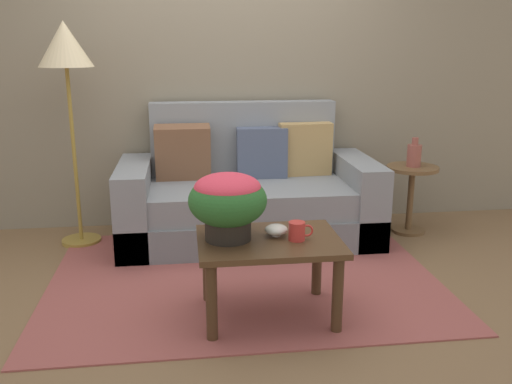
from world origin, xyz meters
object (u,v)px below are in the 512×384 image
(side_table, at_px, (411,187))
(table_vase, at_px, (414,155))
(coffee_table, at_px, (269,253))
(potted_plant, at_px, (228,200))
(floor_lamp, at_px, (66,57))
(snack_bowl, at_px, (276,230))
(couch, at_px, (247,197))
(coffee_mug, at_px, (297,231))

(side_table, relative_size, table_vase, 2.36)
(coffee_table, height_order, potted_plant, potted_plant)
(floor_lamp, relative_size, snack_bowl, 12.92)
(couch, distance_m, potted_plant, 1.43)
(side_table, bearing_deg, floor_lamp, 178.06)
(coffee_mug, bearing_deg, snack_bowl, 142.25)
(couch, relative_size, floor_lamp, 1.19)
(side_table, xyz_separation_m, potted_plant, (-1.62, -1.30, 0.31))
(couch, xyz_separation_m, coffee_mug, (0.12, -1.42, 0.19))
(potted_plant, bearing_deg, coffee_table, -5.70)
(side_table, distance_m, potted_plant, 2.10)
(floor_lamp, height_order, coffee_mug, floor_lamp)
(coffee_table, xyz_separation_m, table_vase, (1.39, 1.31, 0.27))
(potted_plant, relative_size, coffee_mug, 3.09)
(floor_lamp, bearing_deg, coffee_mug, -45.04)
(table_vase, bearing_deg, snack_bowl, -136.64)
(side_table, xyz_separation_m, floor_lamp, (-2.69, 0.09, 1.05))
(couch, bearing_deg, coffee_mug, -85.29)
(snack_bowl, bearing_deg, table_vase, 43.36)
(floor_lamp, relative_size, potted_plant, 3.90)
(coffee_table, relative_size, side_table, 1.42)
(snack_bowl, bearing_deg, potted_plant, -176.38)
(couch, relative_size, table_vase, 8.43)
(couch, distance_m, coffee_mug, 1.44)
(snack_bowl, height_order, table_vase, table_vase)
(coffee_table, relative_size, floor_lamp, 0.47)
(couch, bearing_deg, coffee_table, -91.49)
(potted_plant, distance_m, table_vase, 2.07)
(coffee_table, xyz_separation_m, floor_lamp, (-1.30, 1.41, 1.05))
(snack_bowl, relative_size, table_vase, 0.55)
(couch, height_order, floor_lamp, floor_lamp)
(floor_lamp, xyz_separation_m, potted_plant, (1.07, -1.39, -0.74))
(table_vase, bearing_deg, potted_plant, -141.53)
(snack_bowl, bearing_deg, coffee_table, -139.69)
(couch, distance_m, floor_lamp, 1.73)
(potted_plant, bearing_deg, snack_bowl, 3.62)
(table_vase, bearing_deg, couch, 177.19)
(coffee_table, bearing_deg, potted_plant, 174.30)
(couch, height_order, side_table, couch)
(coffee_table, xyz_separation_m, side_table, (1.39, 1.32, 0.00))
(coffee_table, height_order, side_table, side_table)
(coffee_mug, xyz_separation_m, snack_bowl, (-0.11, 0.08, -0.02))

